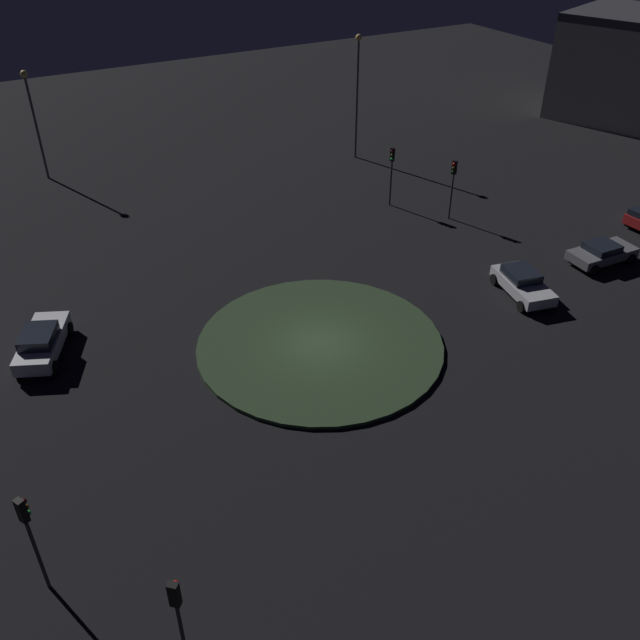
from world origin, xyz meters
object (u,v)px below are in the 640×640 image
Objects in this scene: traffic_light_northeast_near at (392,165)px; car_grey at (602,252)px; streetlamp_north at (32,109)px; car_silver at (523,283)px; streetlamp_northeast at (357,84)px; traffic_light_northeast at (453,178)px; traffic_light_southwest_near at (178,609)px; car_white at (42,342)px; traffic_light_southwest at (29,527)px.

car_grey is at bearing 71.71° from traffic_light_northeast_near.
car_grey is 0.53× the size of streetlamp_north.
car_grey is 1.02× the size of traffic_light_northeast_near.
car_silver is 0.47× the size of streetlamp_northeast.
traffic_light_northeast is (2.64, 9.73, 2.18)m from car_silver.
traffic_light_northeast_near is at bearing -1.31° from traffic_light_southwest_near.
traffic_light_southwest_near is 0.42× the size of streetlamp_northeast.
traffic_light_northeast is 0.51× the size of streetlamp_north.
car_white is 1.20× the size of traffic_light_southwest_near.
car_silver is 23.49m from streetlamp_northeast.
streetlamp_north reaches higher than traffic_light_southwest_near.
traffic_light_northeast is at bearing 177.96° from car_silver.
traffic_light_northeast_near is at bearing -51.18° from car_white.
streetlamp_northeast is (2.90, 9.18, 2.94)m from traffic_light_northeast_near.
traffic_light_northeast is at bearing -92.75° from streetlamp_northeast.
car_white is at bearing -24.42° from traffic_light_northeast.
car_grey is 32.53m from traffic_light_southwest_near.
car_grey is 1.06× the size of traffic_light_southwest_near.
traffic_light_northeast_near reaches higher than traffic_light_southwest_near.
car_white reaches higher than car_grey.
traffic_light_northeast_near is at bearing 8.91° from traffic_light_southwest.
car_grey is 0.95× the size of car_silver.
traffic_light_northeast is (26.35, 20.63, 0.07)m from traffic_light_southwest_near.
car_silver is 0.56× the size of streetlamp_north.
traffic_light_southwest is (-26.80, -6.09, 2.29)m from car_silver.
traffic_light_northeast_near reaches higher than traffic_light_northeast.
streetlamp_north reaches higher than traffic_light_northeast_near.
traffic_light_southwest_near is (-23.71, -10.90, 2.11)m from car_silver.
streetlamp_north is (-22.84, 7.83, -0.61)m from streetlamp_northeast.
traffic_light_southwest is at bearing -136.26° from streetlamp_northeast.
car_white is 1.17× the size of traffic_light_northeast.
traffic_light_southwest is (-2.47, -13.39, 2.22)m from car_white.
traffic_light_southwest_near is at bearing -84.16° from traffic_light_southwest.
streetlamp_north is (-22.22, 20.79, 2.38)m from traffic_light_northeast.
car_grey is 0.45× the size of streetlamp_northeast.
traffic_light_northeast is 0.98× the size of traffic_light_northeast_near.
traffic_light_northeast is at bearing -60.14° from car_white.
traffic_light_northeast_near is 0.44× the size of streetlamp_northeast.
streetlamp_northeast is at bearing 4.53° from traffic_light_southwest_near.
streetlamp_north is at bearing -84.61° from traffic_light_northeast_near.
traffic_light_northeast reaches higher than car_grey.
traffic_light_northeast_near is 26.31m from streetlamp_north.
car_white is at bearing 52.68° from traffic_light_southwest.
traffic_light_southwest is 0.45× the size of streetlamp_northeast.
traffic_light_northeast reaches higher than traffic_light_southwest_near.
streetlamp_north is (-19.94, 17.01, 2.33)m from traffic_light_northeast_near.
streetlamp_northeast reaches higher than car_silver.
traffic_light_southwest reaches higher than traffic_light_southwest_near.
car_silver is 1.09× the size of traffic_light_northeast.
car_silver is 1.05× the size of traffic_light_southwest.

